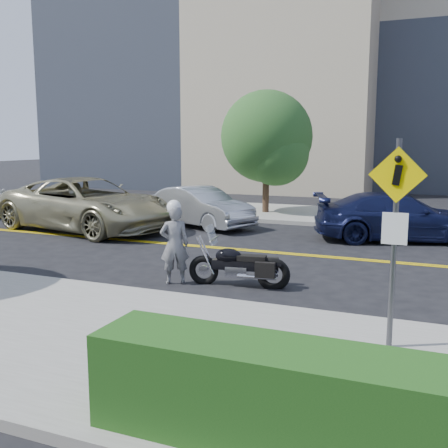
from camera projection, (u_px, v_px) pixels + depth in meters
ground_plane at (256, 251)px, 14.98m from camera, size 120.00×120.00×0.00m
sidewalk_near at (99, 339)px, 8.12m from camera, size 60.00×5.00×0.15m
sidewalk_far at (314, 215)px, 21.82m from camera, size 60.00×5.00×0.15m
building_left at (224, 6)px, 36.88m from camera, size 22.00×14.00×25.00m
pedestrian_sign at (395, 224)px, 7.33m from camera, size 0.78×0.08×3.00m
motorcyclist at (174, 242)px, 11.44m from camera, size 0.76×0.70×1.86m
motorcycle at (239, 256)px, 11.28m from camera, size 2.22×0.96×1.31m
suv at (87, 204)px, 18.38m from camera, size 7.13×4.32×1.85m
parked_car_silver at (200, 207)px, 19.20m from camera, size 4.70×3.14×1.46m
parked_car_blue at (398, 217)px, 16.50m from camera, size 5.60×3.67×1.51m
tree_far_a at (266, 137)px, 21.71m from camera, size 3.81×3.81×5.21m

